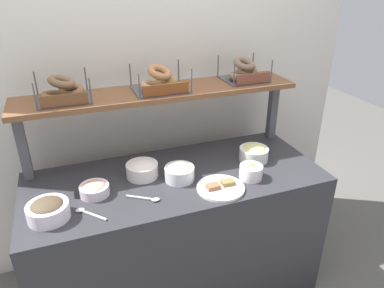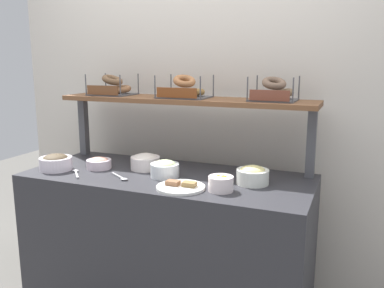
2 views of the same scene
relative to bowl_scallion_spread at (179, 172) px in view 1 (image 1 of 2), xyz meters
name	(u,v)px [view 1 (image 1 of 2)]	position (x,y,z in m)	size (l,w,h in m)	color
ground_plane	(179,284)	(-0.01, 0.04, -0.90)	(8.00, 8.00, 0.00)	#595651
back_wall	(149,89)	(-0.01, 0.59, 0.30)	(2.88, 0.06, 2.40)	beige
deli_counter	(177,235)	(-0.01, 0.04, -0.47)	(1.68, 0.70, 0.85)	#2D2D33
shelf_riser_left	(22,146)	(-0.79, 0.31, 0.15)	(0.05, 0.05, 0.40)	#4C4C51
shelf_riser_right	(273,110)	(0.77, 0.31, 0.15)	(0.05, 0.05, 0.40)	#4C4C51
upper_shelf	(160,92)	(-0.01, 0.31, 0.37)	(1.64, 0.32, 0.03)	brown
bowl_scallion_spread	(179,172)	(0.00, 0.00, 0.00)	(0.17, 0.17, 0.10)	white
bowl_fruit_salad	(251,172)	(0.38, -0.12, -0.01)	(0.13, 0.13, 0.08)	white
bowl_egg_salad	(254,153)	(0.50, 0.06, 0.00)	(0.18, 0.18, 0.10)	white
bowl_lox_spread	(94,189)	(-0.46, 0.01, -0.01)	(0.15, 0.15, 0.07)	silver
bowl_chocolate_spread	(48,210)	(-0.69, -0.11, 0.00)	(0.19, 0.19, 0.10)	white
bowl_cream_cheese	(142,169)	(-0.19, 0.11, 0.00)	(0.18, 0.18, 0.10)	white
serving_plate_white	(221,187)	(0.17, -0.17, -0.04)	(0.26, 0.26, 0.04)	white
serving_spoon_near_plate	(148,199)	(-0.21, -0.13, -0.04)	(0.16, 0.11, 0.01)	#B7B7BC
serving_spoon_by_edge	(86,212)	(-0.52, -0.14, -0.04)	(0.13, 0.14, 0.01)	#B7B7BC
bagel_basket_cinnamon_raisin	(63,92)	(-0.54, 0.31, 0.43)	(0.27, 0.25, 0.14)	#4C4C51
bagel_basket_everything	(160,82)	(-0.01, 0.30, 0.43)	(0.31, 0.25, 0.15)	#4C4C51
bagel_basket_poppy	(244,72)	(0.54, 0.33, 0.43)	(0.28, 0.26, 0.14)	#4C4C51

